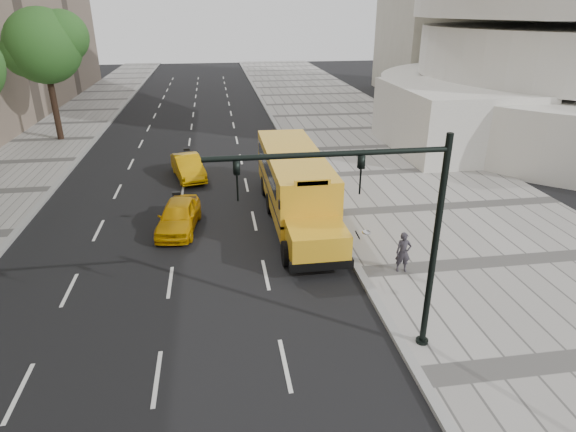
{
  "coord_description": "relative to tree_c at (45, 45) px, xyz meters",
  "views": [
    {
      "loc": [
        0.97,
        -20.57,
        9.21
      ],
      "look_at": [
        3.5,
        -4.0,
        1.9
      ],
      "focal_mm": 30.0,
      "sensor_mm": 36.0,
      "label": 1
    }
  ],
  "objects": [
    {
      "name": "ground",
      "position": [
        10.4,
        -16.84,
        -6.75
      ],
      "size": [
        140.0,
        140.0,
        0.0
      ],
      "primitive_type": "plane",
      "color": "black",
      "rests_on": "ground"
    },
    {
      "name": "sidewalk_museum",
      "position": [
        22.4,
        -16.84,
        -6.68
      ],
      "size": [
        12.0,
        140.0,
        0.15
      ],
      "primitive_type": "cube",
      "color": "#999691",
      "rests_on": "ground"
    },
    {
      "name": "curb_museum",
      "position": [
        16.4,
        -16.84,
        -6.68
      ],
      "size": [
        0.3,
        140.0,
        0.15
      ],
      "primitive_type": "cube",
      "color": "gray",
      "rests_on": "ground"
    },
    {
      "name": "curb_far",
      "position": [
        2.4,
        -16.84,
        -6.68
      ],
      "size": [
        0.3,
        140.0,
        0.15
      ],
      "primitive_type": "cube",
      "color": "gray",
      "rests_on": "ground"
    },
    {
      "name": "tree_c",
      "position": [
        0.0,
        0.0,
        0.0
      ],
      "size": [
        5.76,
        5.12,
        9.27
      ],
      "color": "black",
      "rests_on": "ground"
    },
    {
      "name": "school_bus",
      "position": [
        14.9,
        -16.33,
        -4.99
      ],
      "size": [
        2.96,
        11.56,
        3.19
      ],
      "color": "gold",
      "rests_on": "ground"
    },
    {
      "name": "taxi_near",
      "position": [
        9.51,
        -17.31,
        -6.08
      ],
      "size": [
        2.1,
        4.13,
        1.35
      ],
      "primitive_type": "imported",
      "rotation": [
        0.0,
        0.0,
        -0.13
      ],
      "color": "#D19104",
      "rests_on": "ground"
    },
    {
      "name": "taxi_far",
      "position": [
        9.67,
        -10.12,
        -6.09
      ],
      "size": [
        2.28,
        4.26,
        1.33
      ],
      "primitive_type": "imported",
      "rotation": [
        0.0,
        0.0,
        0.23
      ],
      "color": "#D19104",
      "rests_on": "ground"
    },
    {
      "name": "pedestrian",
      "position": [
        17.93,
        -22.56,
        -5.83
      ],
      "size": [
        0.61,
        0.45,
        1.55
      ],
      "primitive_type": "imported",
      "rotation": [
        0.0,
        0.0,
        -0.15
      ],
      "color": "#2F2B32",
      "rests_on": "sidewalk_museum"
    },
    {
      "name": "traffic_signal",
      "position": [
        15.59,
        -26.65,
        -2.66
      ],
      "size": [
        6.18,
        0.36,
        6.4
      ],
      "color": "black",
      "rests_on": "ground"
    }
  ]
}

